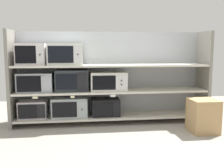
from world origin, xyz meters
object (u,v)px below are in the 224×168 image
at_px(microwave_1, 70,107).
at_px(shipping_carton, 203,116).
at_px(microwave_2, 106,107).
at_px(microwave_0, 33,109).
at_px(microwave_4, 72,80).
at_px(microwave_5, 108,81).
at_px(microwave_6, 31,54).
at_px(microwave_7, 65,54).
at_px(microwave_3, 36,82).

distance_m(microwave_1, shipping_carton, 2.06).
bearing_deg(microwave_2, microwave_0, -179.99).
height_order(microwave_1, microwave_4, microwave_4).
distance_m(microwave_2, microwave_5, 0.43).
relative_size(microwave_0, microwave_2, 0.96).
xyz_separation_m(microwave_6, microwave_7, (0.52, 0.00, 0.00)).
bearing_deg(microwave_0, shipping_carton, -14.99).
distance_m(microwave_1, microwave_2, 0.58).
relative_size(microwave_6, shipping_carton, 0.91).
distance_m(microwave_2, microwave_6, 1.44).
height_order(microwave_4, microwave_5, microwave_4).
bearing_deg(microwave_5, microwave_7, -180.00).
xyz_separation_m(microwave_1, microwave_3, (-0.52, -0.00, 0.41)).
distance_m(microwave_2, microwave_4, 0.70).
height_order(microwave_2, microwave_5, microwave_5).
bearing_deg(microwave_0, microwave_3, -0.01).
relative_size(microwave_0, microwave_4, 0.84).
bearing_deg(microwave_7, microwave_2, -0.00).
height_order(microwave_3, microwave_7, microwave_7).
height_order(microwave_1, microwave_3, microwave_3).
height_order(microwave_1, microwave_6, microwave_6).
bearing_deg(microwave_0, microwave_5, 0.01).
bearing_deg(microwave_3, microwave_5, 0.01).
bearing_deg(microwave_4, shipping_carton, -19.55).
relative_size(microwave_1, microwave_5, 0.98).
relative_size(microwave_5, shipping_carton, 1.19).
height_order(microwave_0, shipping_carton, shipping_carton).
bearing_deg(microwave_5, microwave_0, -179.99).
bearing_deg(microwave_5, microwave_1, -180.00).
relative_size(microwave_0, shipping_carton, 0.89).
bearing_deg(microwave_5, microwave_3, -179.99).
distance_m(microwave_1, microwave_5, 0.75).
bearing_deg(microwave_6, microwave_7, 0.01).
relative_size(microwave_2, microwave_4, 0.87).
height_order(microwave_3, microwave_6, microwave_6).
bearing_deg(microwave_2, microwave_3, -179.99).
bearing_deg(microwave_7, microwave_5, 0.00).
height_order(microwave_1, microwave_2, microwave_1).
xyz_separation_m(microwave_5, microwave_7, (-0.68, -0.00, 0.44)).
distance_m(microwave_5, microwave_7, 0.81).
distance_m(microwave_5, microwave_6, 1.28).
xyz_separation_m(microwave_2, microwave_6, (-1.15, -0.00, 0.86)).
height_order(microwave_6, shipping_carton, microwave_6).
distance_m(microwave_0, shipping_carton, 2.61).
distance_m(microwave_6, shipping_carton, 2.75).
bearing_deg(microwave_7, microwave_3, -179.98).
relative_size(microwave_1, microwave_7, 1.05).
bearing_deg(microwave_2, microwave_5, 0.04).
distance_m(microwave_7, shipping_carton, 2.28).
xyz_separation_m(microwave_5, shipping_carton, (1.32, -0.67, -0.44)).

